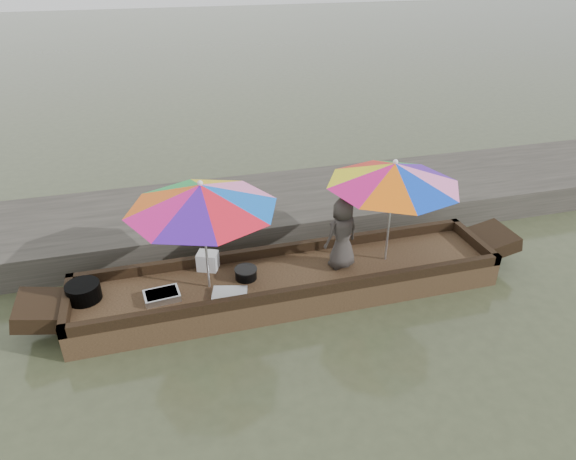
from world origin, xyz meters
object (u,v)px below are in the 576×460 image
object	(u,v)px
supply_bag	(208,261)
cooking_pot	(83,292)
vendor	(342,234)
charcoal_grill	(246,274)
tray_crayfish	(162,296)
boat_hull	(290,284)
umbrella_stern	(390,212)
umbrella_bow	(205,237)
tray_scallop	(230,294)

from	to	relation	value
supply_bag	cooking_pot	bearing A→B (deg)	-170.21
cooking_pot	vendor	bearing A→B (deg)	-2.43
charcoal_grill	tray_crayfish	bearing A→B (deg)	-171.69
boat_hull	umbrella_stern	size ratio (longest dim) A/B	3.22
umbrella_bow	cooking_pot	bearing A→B (deg)	174.41
tray_scallop	umbrella_stern	xyz separation A→B (m)	(2.35, 0.29, 0.74)
supply_bag	umbrella_bow	bearing A→B (deg)	-96.28
cooking_pot	tray_crayfish	distance (m)	1.01
charcoal_grill	vendor	world-z (taller)	vendor
boat_hull	tray_scallop	xyz separation A→B (m)	(-0.90, -0.29, 0.21)
charcoal_grill	vendor	size ratio (longest dim) A/B	0.28
cooking_pot	supply_bag	distance (m)	1.67
cooking_pot	supply_bag	world-z (taller)	supply_bag
boat_hull	umbrella_bow	size ratio (longest dim) A/B	3.10
umbrella_bow	umbrella_stern	bearing A→B (deg)	0.00
tray_scallop	vendor	xyz separation A→B (m)	(1.66, 0.30, 0.50)
cooking_pot	tray_scallop	world-z (taller)	cooking_pot
boat_hull	tray_scallop	size ratio (longest dim) A/B	13.22
tray_scallop	umbrella_bow	xyz separation A→B (m)	(-0.23, 0.29, 0.74)
supply_bag	vendor	distance (m)	1.93
boat_hull	supply_bag	size ratio (longest dim) A/B	21.27
boat_hull	tray_crayfish	world-z (taller)	tray_crayfish
boat_hull	tray_crayfish	distance (m)	1.78
tray_crayfish	umbrella_bow	bearing A→B (deg)	9.46
tray_crayfish	supply_bag	distance (m)	0.87
cooking_pot	umbrella_stern	world-z (taller)	umbrella_stern
supply_bag	umbrella_bow	size ratio (longest dim) A/B	0.15
cooking_pot	vendor	distance (m)	3.51
tray_scallop	umbrella_stern	world-z (taller)	umbrella_stern
tray_scallop	charcoal_grill	size ratio (longest dim) A/B	1.52
tray_crayfish	tray_scallop	distance (m)	0.88
charcoal_grill	umbrella_bow	world-z (taller)	umbrella_bow
supply_bag	umbrella_bow	world-z (taller)	umbrella_bow
boat_hull	cooking_pot	xyz separation A→B (m)	(-2.73, 0.16, 0.29)
tray_crayfish	vendor	size ratio (longest dim) A/B	0.43
boat_hull	tray_crayfish	xyz separation A→B (m)	(-1.76, -0.10, 0.22)
umbrella_bow	supply_bag	bearing A→B (deg)	83.72
umbrella_bow	umbrella_stern	size ratio (longest dim) A/B	1.04
cooking_pot	umbrella_bow	xyz separation A→B (m)	(1.60, -0.16, 0.66)
charcoal_grill	supply_bag	size ratio (longest dim) A/B	1.06
supply_bag	umbrella_stern	bearing A→B (deg)	-9.87
vendor	supply_bag	bearing A→B (deg)	-29.61
charcoal_grill	umbrella_bow	bearing A→B (deg)	-173.09
tray_crayfish	tray_scallop	xyz separation A→B (m)	(0.86, -0.18, -0.01)
boat_hull	charcoal_grill	distance (m)	0.66
umbrella_bow	charcoal_grill	bearing A→B (deg)	6.91
tray_scallop	vendor	distance (m)	1.76
boat_hull	umbrella_stern	xyz separation A→B (m)	(1.45, 0.00, 0.95)
boat_hull	umbrella_stern	bearing A→B (deg)	0.00
umbrella_bow	boat_hull	bearing A→B (deg)	0.00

